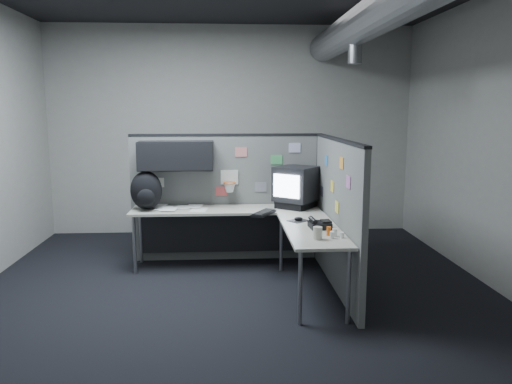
{
  "coord_description": "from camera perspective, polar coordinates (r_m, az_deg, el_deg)",
  "views": [
    {
      "loc": [
        -0.1,
        -5.02,
        1.93
      ],
      "look_at": [
        0.23,
        0.35,
        1.04
      ],
      "focal_mm": 35.0,
      "sensor_mm": 36.0,
      "label": 1
    }
  ],
  "objects": [
    {
      "name": "keyboard",
      "position": [
        5.78,
        0.87,
        -2.41
      ],
      "size": [
        0.32,
        0.42,
        0.04
      ],
      "rotation": [
        0.0,
        0.0,
        0.27
      ],
      "color": "black",
      "rests_on": "desk"
    },
    {
      "name": "room",
      "position": [
        5.07,
        3.97,
        11.25
      ],
      "size": [
        5.62,
        5.62,
        3.22
      ],
      "color": "black",
      "rests_on": "ground"
    },
    {
      "name": "bottles",
      "position": [
        4.83,
        8.84,
        -4.66
      ],
      "size": [
        0.16,
        0.17,
        0.09
      ],
      "rotation": [
        0.0,
        0.0,
        0.36
      ],
      "color": "silver",
      "rests_on": "desk"
    },
    {
      "name": "desk",
      "position": [
        5.87,
        -1.05,
        -3.55
      ],
      "size": [
        2.31,
        2.11,
        0.73
      ],
      "color": "#ABA99A",
      "rests_on": "ground"
    },
    {
      "name": "mouse",
      "position": [
        5.46,
        4.87,
        -3.16
      ],
      "size": [
        0.26,
        0.25,
        0.04
      ],
      "rotation": [
        0.0,
        0.0,
        -0.14
      ],
      "color": "black",
      "rests_on": "desk"
    },
    {
      "name": "phone",
      "position": [
        5.16,
        7.26,
        -3.67
      ],
      "size": [
        0.22,
        0.24,
        0.11
      ],
      "rotation": [
        0.0,
        0.0,
        -0.11
      ],
      "color": "black",
      "rests_on": "desk"
    },
    {
      "name": "papers",
      "position": [
        6.21,
        -8.92,
        -1.77
      ],
      "size": [
        0.74,
        0.51,
        0.02
      ],
      "rotation": [
        0.0,
        0.0,
        -0.13
      ],
      "color": "white",
      "rests_on": "desk"
    },
    {
      "name": "partition_back",
      "position": [
        6.32,
        -4.9,
        0.88
      ],
      "size": [
        2.44,
        0.42,
        1.63
      ],
      "color": "#606260",
      "rests_on": "ground"
    },
    {
      "name": "partition_right",
      "position": [
        5.48,
        9.18,
        -2.41
      ],
      "size": [
        0.07,
        2.23,
        1.63
      ],
      "color": "#606260",
      "rests_on": "ground"
    },
    {
      "name": "monitor",
      "position": [
        6.17,
        4.59,
        0.63
      ],
      "size": [
        0.62,
        0.62,
        0.51
      ],
      "rotation": [
        0.0,
        0.0,
        0.13
      ],
      "color": "black",
      "rests_on": "desk"
    },
    {
      "name": "cup",
      "position": [
        4.71,
        7.06,
        -4.69
      ],
      "size": [
        0.11,
        0.11,
        0.12
      ],
      "primitive_type": "cylinder",
      "rotation": [
        0.0,
        0.0,
        -0.33
      ],
      "color": "#BAB4A4",
      "rests_on": "desk"
    },
    {
      "name": "backpack",
      "position": [
        6.16,
        -12.44,
        0.11
      ],
      "size": [
        0.43,
        0.41,
        0.47
      ],
      "rotation": [
        0.0,
        0.0,
        -0.22
      ],
      "color": "black",
      "rests_on": "desk"
    }
  ]
}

